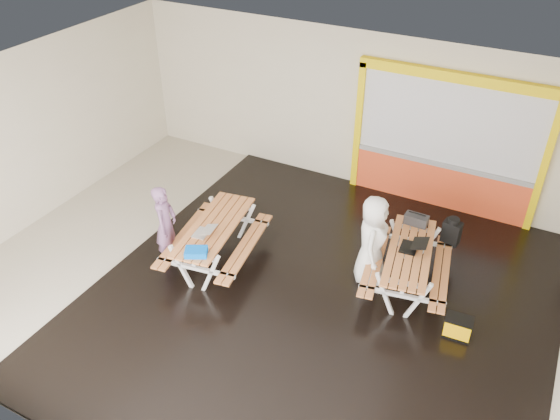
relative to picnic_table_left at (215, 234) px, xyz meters
The scene contains 14 objects.
room 1.43m from the picnic_table_left, ahead, with size 10.02×8.02×3.52m.
deck 2.26m from the picnic_table_left, ahead, with size 7.50×7.98×0.05m, color black.
kiosk 5.00m from the picnic_table_left, 50.82° to the left, with size 3.88×0.16×3.00m.
picnic_table_left is the anchor object (origin of this frame).
picnic_table_right 3.46m from the picnic_table_left, 16.10° to the left, with size 1.73×2.27×0.83m.
person_left 0.89m from the picnic_table_left, 150.08° to the right, with size 0.56×0.37×1.55m, color #775078.
person_right 2.83m from the picnic_table_left, 18.18° to the left, with size 0.84×0.54×1.71m, color white.
laptop_left 0.40m from the picnic_table_left, 90.75° to the right, with size 0.42×0.39×0.16m.
laptop_right 3.51m from the picnic_table_left, 17.06° to the left, with size 0.48×0.43×0.19m.
blue_pouch 0.91m from the picnic_table_left, 76.63° to the right, with size 0.37×0.26×0.11m, color blue.
toolbox 3.66m from the picnic_table_left, 29.00° to the left, with size 0.42×0.22×0.24m.
backpack 4.29m from the picnic_table_left, 27.34° to the left, with size 0.35×0.25×0.53m.
dark_case 3.08m from the picnic_table_left, 19.39° to the left, with size 0.38×0.28×0.14m, color black.
fluke_bag 4.45m from the picnic_table_left, ahead, with size 0.44×0.30×0.37m.
Camera 1 is at (3.97, -6.68, 6.74)m, focal length 36.29 mm.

